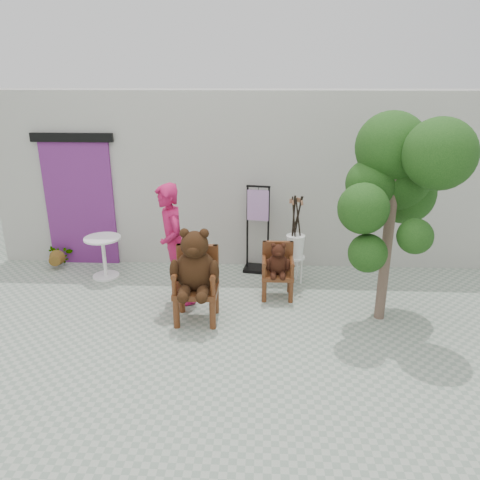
{
  "coord_description": "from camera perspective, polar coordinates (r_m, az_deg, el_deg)",
  "views": [
    {
      "loc": [
        0.19,
        -5.19,
        3.26
      ],
      "look_at": [
        -0.13,
        1.25,
        0.95
      ],
      "focal_mm": 35.0,
      "sensor_mm": 36.0,
      "label": 1
    }
  ],
  "objects": [
    {
      "name": "ground_plane",
      "position": [
        6.13,
        0.66,
        -12.42
      ],
      "size": [
        60.0,
        60.0,
        0.0
      ],
      "primitive_type": "plane",
      "color": "gray",
      "rests_on": "ground"
    },
    {
      "name": "back_wall",
      "position": [
        8.48,
        1.51,
        7.71
      ],
      "size": [
        9.0,
        1.0,
        3.0
      ],
      "primitive_type": "cube",
      "color": "#ACABA1",
      "rests_on": "ground"
    },
    {
      "name": "doorway",
      "position": [
        8.65,
        -18.95,
        4.61
      ],
      "size": [
        1.4,
        0.11,
        2.33
      ],
      "color": "#652369",
      "rests_on": "ground"
    },
    {
      "name": "chair_big",
      "position": [
        6.35,
        -5.44,
        -3.7
      ],
      "size": [
        0.66,
        0.71,
        1.34
      ],
      "color": "#48220F",
      "rests_on": "ground"
    },
    {
      "name": "chair_small",
      "position": [
        7.11,
        4.63,
        -3.04
      ],
      "size": [
        0.48,
        0.47,
        0.88
      ],
      "color": "#48220F",
      "rests_on": "ground"
    },
    {
      "name": "person",
      "position": [
        6.83,
        -7.78,
        -0.63
      ],
      "size": [
        0.66,
        0.78,
        1.82
      ],
      "primitive_type": "imported",
      "rotation": [
        0.0,
        0.0,
        -1.16
      ],
      "color": "#A81448",
      "rests_on": "ground"
    },
    {
      "name": "cafe_table",
      "position": [
        8.11,
        -16.28,
        -1.46
      ],
      "size": [
        0.6,
        0.6,
        0.7
      ],
      "rotation": [
        0.0,
        0.0,
        -0.4
      ],
      "color": "white",
      "rests_on": "ground"
    },
    {
      "name": "display_stand",
      "position": [
        8.0,
        2.16,
        0.14
      ],
      "size": [
        0.5,
        0.42,
        1.51
      ],
      "rotation": [
        0.0,
        0.0,
        -0.16
      ],
      "color": "black",
      "rests_on": "ground"
    },
    {
      "name": "stool_bucket",
      "position": [
        7.57,
        6.76,
        -0.67
      ],
      "size": [
        0.32,
        0.32,
        1.45
      ],
      "rotation": [
        0.0,
        0.0,
        0.34
      ],
      "color": "white",
      "rests_on": "ground"
    },
    {
      "name": "tree",
      "position": [
        6.43,
        18.94,
        7.49
      ],
      "size": [
        1.59,
        1.58,
        2.82
      ],
      "rotation": [
        0.0,
        0.0,
        -0.36
      ],
      "color": "#4D392E",
      "rests_on": "ground"
    },
    {
      "name": "potted_plant",
      "position": [
        8.88,
        -21.21,
        -1.62
      ],
      "size": [
        0.47,
        0.42,
        0.47
      ],
      "primitive_type": "imported",
      "rotation": [
        0.0,
        0.0,
        0.14
      ],
      "color": "black",
      "rests_on": "ground"
    }
  ]
}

